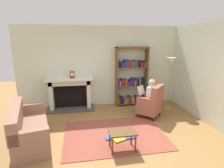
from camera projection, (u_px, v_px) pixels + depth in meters
ground at (117, 141)px, 4.23m from camera, size 14.00×14.00×0.00m
back_wall at (102, 66)px, 6.35m from camera, size 5.60×0.10×2.70m
side_wall_right at (195, 70)px, 5.56m from camera, size 0.10×5.20×2.70m
area_rug at (114, 134)px, 4.51m from camera, size 2.40×1.80×0.01m
fireplace at (70, 92)px, 6.11m from camera, size 1.50×0.64×1.05m
mantel_clock at (72, 75)px, 5.88m from camera, size 0.14×0.14×0.22m
bookshelf at (132, 78)px, 6.40m from camera, size 1.10×0.32×2.02m
armchair_reading at (151, 103)px, 5.47m from camera, size 0.89×0.89×0.97m
seated_reader at (148, 96)px, 5.49m from camera, size 0.59×0.58×1.14m
sofa_floral at (28, 129)px, 4.13m from camera, size 1.07×1.81×0.85m
side_table at (122, 134)px, 3.81m from camera, size 0.56×0.39×0.43m
scattered_books at (120, 137)px, 4.34m from camera, size 0.70×0.52×0.03m
floor_lamp at (170, 66)px, 5.88m from camera, size 0.32×0.32×1.70m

